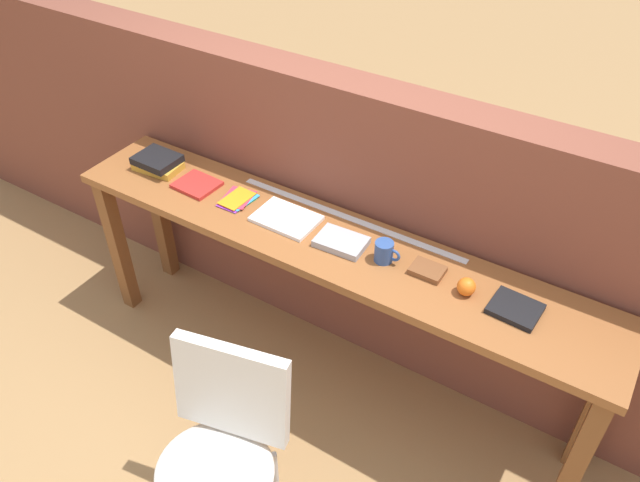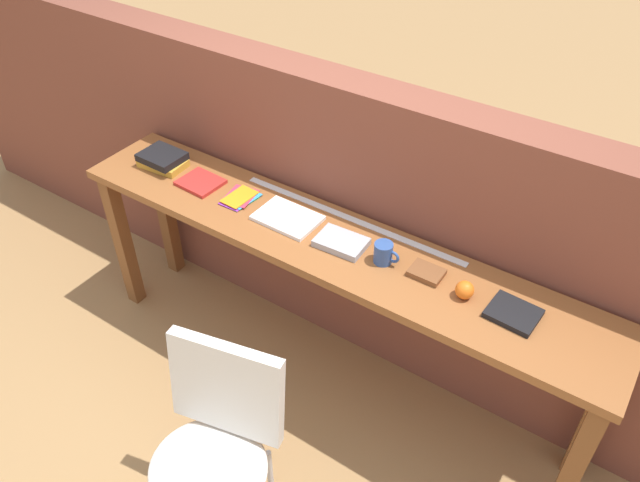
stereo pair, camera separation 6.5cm
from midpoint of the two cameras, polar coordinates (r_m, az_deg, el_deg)
The scene contains 14 objects.
ground_plane at distance 3.09m, azimuth -3.17°, elevation -15.53°, with size 40.00×40.00×0.00m, color #9E7547.
brick_wall_back at distance 2.94m, azimuth 3.40°, elevation 1.35°, with size 6.00×0.20×1.43m, color brown.
sideboard at distance 2.70m, azimuth -0.12°, elevation -2.04°, with size 2.50×0.44×0.88m.
chair_white_moulded at distance 2.41m, azimuth -9.85°, elevation -17.81°, with size 0.53×0.54×0.89m.
book_stack_leftmost at distance 3.13m, azimuth -15.21°, elevation 6.93°, with size 0.23×0.17×0.07m.
magazine_cycling at distance 2.98m, azimuth -11.81°, elevation 5.06°, with size 0.19×0.17×0.02m, color red.
pamphlet_pile_colourful at distance 2.85m, azimuth -8.20°, elevation 3.79°, with size 0.15×0.18×0.01m.
book_open_centre at distance 2.71m, azimuth -3.79°, elevation 2.06°, with size 0.27×0.19×0.02m, color white.
book_grey_hardcover at distance 2.57m, azimuth 1.24°, elevation -0.09°, with size 0.21×0.14×0.03m, color #9E9EA3.
mug at distance 2.49m, azimuth 5.18°, elevation -1.00°, with size 0.11×0.08×0.09m.
leather_journal_brown at distance 2.47m, azimuth 9.06°, elevation -2.67°, with size 0.13×0.10×0.02m, color brown.
sports_ball_small at distance 2.40m, azimuth 12.49°, elevation -4.11°, with size 0.07×0.07×0.07m, color orange.
book_repair_rightmost at distance 2.39m, azimuth 16.68°, elevation -5.96°, with size 0.18×0.15×0.02m, color black.
ruler_metal_back_edge at distance 2.72m, azimuth 1.97°, elevation 2.13°, with size 1.10×0.03×0.00m, color silver.
Camera 1 is at (1.05, -1.42, 2.54)m, focal length 35.00 mm.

